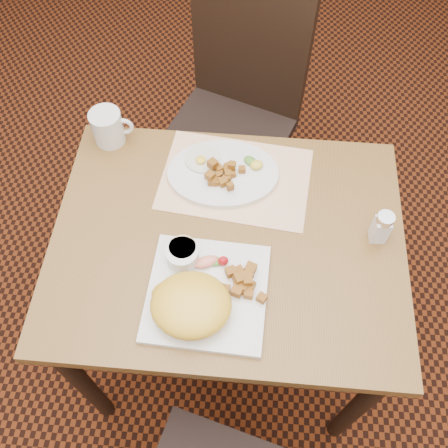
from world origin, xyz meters
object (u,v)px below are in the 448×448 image
Objects in this scene: plate_square at (207,293)px; plate_oval at (223,173)px; table at (228,258)px; salt_shaker at (381,227)px; coffee_mug at (108,127)px; chair_far at (235,107)px.

plate_oval is (0.01, 0.36, 0.00)m from plate_square.
table is at bearing -81.55° from plate_oval.
salt_shaker and coffee_mug have the same top height.
chair_far reaches higher than salt_shaker.
salt_shaker is at bearing 142.26° from chair_far.
coffee_mug reaches higher than table.
coffee_mug is at bearing 140.24° from table.
coffee_mug reaches higher than plate_oval.
chair_far is 0.86m from plate_square.
plate_square reaches higher than table.
table is 7.53× the size of coffee_mug.
table is 0.93× the size of chair_far.
table is 0.41m from salt_shaker.
plate_square is (-0.01, -0.83, 0.22)m from chair_far.
chair_far is at bearing 122.33° from salt_shaker.
plate_oval is at bearing 98.45° from table.
chair_far is 3.19× the size of plate_oval.
plate_oval is 0.44m from salt_shaker.
salt_shaker reaches higher than plate_oval.
chair_far reaches higher than plate_oval.
table is 3.21× the size of plate_square.
salt_shaker is (0.40, -0.64, 0.26)m from chair_far.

